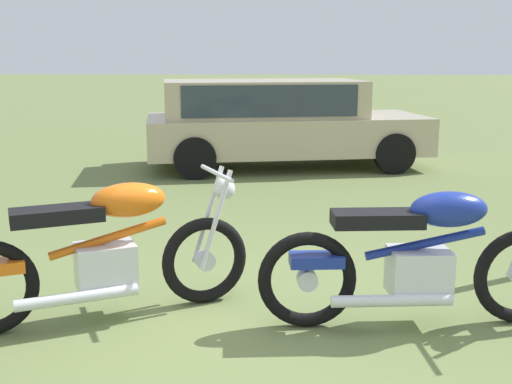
% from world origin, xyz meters
% --- Properties ---
extents(ground_plane, '(120.00, 120.00, 0.00)m').
position_xyz_m(ground_plane, '(0.00, 0.00, 0.00)').
color(ground_plane, olive).
extents(motorcycle_orange, '(1.98, 1.16, 1.02)m').
position_xyz_m(motorcycle_orange, '(-1.04, 0.20, 0.49)').
color(motorcycle_orange, black).
rests_on(motorcycle_orange, ground).
extents(motorcycle_blue, '(2.15, 0.65, 1.02)m').
position_xyz_m(motorcycle_blue, '(1.12, 0.17, 0.48)').
color(motorcycle_blue, black).
rests_on(motorcycle_blue, ground).
extents(car_beige, '(4.79, 2.67, 1.43)m').
position_xyz_m(car_beige, '(0.03, 6.49, 0.84)').
color(car_beige, '#BCAD8C').
rests_on(car_beige, ground).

